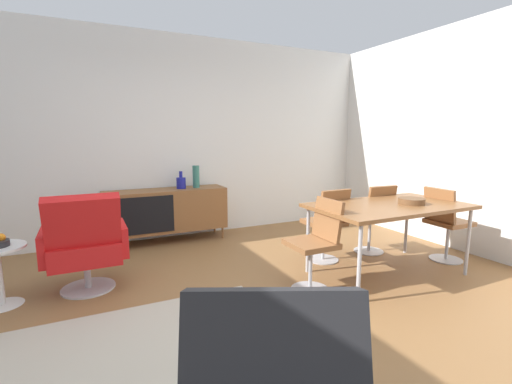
% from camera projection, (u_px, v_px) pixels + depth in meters
% --- Properties ---
extents(ground_plane, '(8.32, 8.32, 0.00)m').
position_uv_depth(ground_plane, '(240.00, 316.00, 2.85)').
color(ground_plane, olive).
extents(wall_back, '(6.80, 0.12, 2.80)m').
position_uv_depth(wall_back, '(167.00, 138.00, 4.94)').
color(wall_back, silver).
rests_on(wall_back, ground_plane).
extents(wall_right, '(0.12, 5.60, 2.80)m').
position_uv_depth(wall_right, '(500.00, 139.00, 4.00)').
color(wall_right, silver).
rests_on(wall_right, ground_plane).
extents(sideboard, '(1.60, 0.45, 0.72)m').
position_uv_depth(sideboard, '(166.00, 210.00, 4.78)').
color(sideboard, brown).
rests_on(sideboard, ground_plane).
extents(vase_cobalt, '(0.09, 0.09, 0.31)m').
position_uv_depth(vase_cobalt, '(196.00, 177.00, 4.90)').
color(vase_cobalt, '#337266').
rests_on(vase_cobalt, sideboard).
extents(vase_sculptural_dark, '(0.13, 0.13, 0.24)m').
position_uv_depth(vase_sculptural_dark, '(181.00, 183.00, 4.82)').
color(vase_sculptural_dark, navy).
rests_on(vase_sculptural_dark, sideboard).
extents(dining_table, '(1.60, 0.90, 0.74)m').
position_uv_depth(dining_table, '(389.00, 208.00, 3.62)').
color(dining_table, brown).
rests_on(dining_table, ground_plane).
extents(wooden_bowl_on_table, '(0.26, 0.26, 0.06)m').
position_uv_depth(wooden_bowl_on_table, '(411.00, 201.00, 3.63)').
color(wooden_bowl_on_table, brown).
rests_on(wooden_bowl_on_table, dining_table).
extents(dining_chair_back_right, '(0.43, 0.45, 0.86)m').
position_uv_depth(dining_chair_back_right, '(374.00, 216.00, 4.30)').
color(dining_chair_back_right, brown).
rests_on(dining_chair_back_right, ground_plane).
extents(dining_chair_far_end, '(0.44, 0.41, 0.86)m').
position_uv_depth(dining_chair_far_end, '(445.00, 221.00, 4.04)').
color(dining_chair_far_end, brown).
rests_on(dining_chair_far_end, ground_plane).
extents(dining_chair_near_window, '(0.43, 0.40, 0.86)m').
position_uv_depth(dining_chair_near_window, '(317.00, 241.00, 3.28)').
color(dining_chair_near_window, brown).
rests_on(dining_chair_near_window, ground_plane).
extents(dining_chair_back_left, '(0.41, 0.43, 0.86)m').
position_uv_depth(dining_chair_back_left, '(327.00, 222.00, 4.01)').
color(dining_chair_back_left, brown).
rests_on(dining_chair_back_left, ground_plane).
extents(lounge_chair_red, '(0.72, 0.66, 0.95)m').
position_uv_depth(lounge_chair_red, '(85.00, 243.00, 3.22)').
color(lounge_chair_red, red).
rests_on(lounge_chair_red, ground_plane).
extents(area_rug, '(2.20, 1.70, 0.01)m').
position_uv_depth(area_rug, '(133.00, 370.00, 2.19)').
color(area_rug, '#B7AD99').
rests_on(area_rug, ground_plane).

